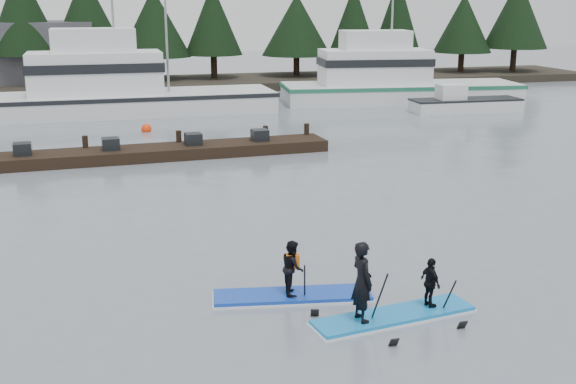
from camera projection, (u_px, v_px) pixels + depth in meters
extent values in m
plane|color=slate|center=(359.00, 307.00, 16.01)|extent=(160.00, 160.00, 0.00)
cube|color=#2D281E|center=(163.00, 84.00, 55.05)|extent=(70.00, 8.00, 0.60)
cube|color=silver|center=(133.00, 111.00, 43.13)|extent=(16.80, 4.67, 2.24)
cube|color=white|center=(96.00, 73.00, 42.00)|extent=(7.56, 3.36, 2.43)
cylinder|color=gray|center=(114.00, 30.00, 41.67)|extent=(0.14, 0.14, 7.34)
cube|color=silver|center=(401.00, 100.00, 47.97)|extent=(15.93, 6.29, 2.22)
cube|color=white|center=(374.00, 67.00, 47.14)|extent=(7.32, 4.02, 2.22)
cylinder|color=gray|center=(392.00, 30.00, 46.68)|extent=(0.14, 0.14, 6.87)
cube|color=silver|center=(465.00, 105.00, 43.65)|extent=(6.70, 2.22, 0.77)
cube|color=black|center=(159.00, 152.00, 30.95)|extent=(14.87, 2.67, 0.49)
sphere|color=#FF370C|center=(424.00, 111.00, 44.05)|extent=(0.59, 0.59, 0.59)
sphere|color=#FF370C|center=(146.00, 132.00, 37.18)|extent=(0.52, 0.52, 0.52)
cube|color=#133EB3|center=(293.00, 296.00, 16.45)|extent=(3.68, 1.44, 0.13)
imported|color=black|center=(293.00, 267.00, 16.27)|extent=(0.57, 0.68, 1.26)
cube|color=orange|center=(293.00, 261.00, 16.23)|extent=(0.33, 0.25, 0.32)
cylinder|color=black|center=(305.00, 290.00, 16.21)|extent=(0.30, 0.85, 1.49)
cube|color=#157CC7|center=(394.00, 316.00, 15.42)|extent=(3.71, 1.36, 0.13)
imported|color=black|center=(362.00, 281.00, 14.87)|extent=(0.50, 0.68, 1.72)
cylinder|color=black|center=(377.00, 303.00, 14.88)|extent=(0.04, 0.98, 1.65)
imported|color=black|center=(431.00, 283.00, 15.60)|extent=(0.36, 0.68, 1.11)
cylinder|color=black|center=(445.00, 305.00, 15.63)|extent=(0.04, 0.85, 1.44)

